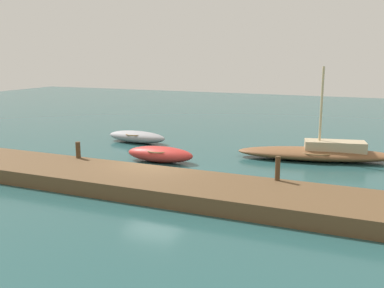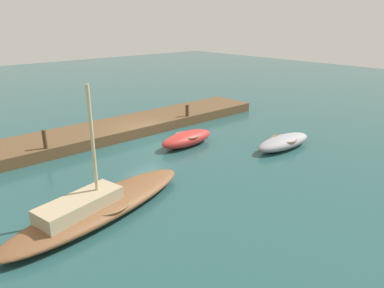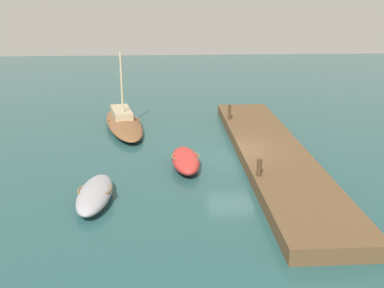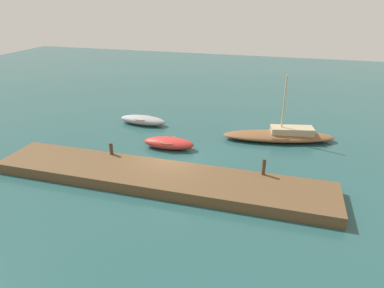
{
  "view_description": "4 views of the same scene",
  "coord_description": "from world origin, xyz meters",
  "px_view_note": "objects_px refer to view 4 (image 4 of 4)",
  "views": [
    {
      "loc": [
        9.1,
        -16.73,
        5.32
      ],
      "look_at": [
        1.17,
        1.57,
        1.25
      ],
      "focal_mm": 41.33,
      "sensor_mm": 36.0,
      "label": 1
    },
    {
      "loc": [
        11.39,
        16.72,
        6.71
      ],
      "look_at": [
        0.29,
        4.27,
        0.85
      ],
      "focal_mm": 33.75,
      "sensor_mm": 36.0,
      "label": 2
    },
    {
      "loc": [
        -21.69,
        3.38,
        8.05
      ],
      "look_at": [
        0.58,
        2.04,
        0.71
      ],
      "focal_mm": 42.88,
      "sensor_mm": 36.0,
      "label": 3
    },
    {
      "loc": [
        6.38,
        -17.31,
        9.71
      ],
      "look_at": [
        0.7,
        2.39,
        0.55
      ],
      "focal_mm": 31.57,
      "sensor_mm": 36.0,
      "label": 4
    }
  ],
  "objects_px": {
    "mooring_post_west": "(111,149)",
    "mooring_post_mid_west": "(264,167)",
    "rowboat_red": "(169,143)",
    "rowboat_grey": "(143,120)",
    "sailboat_brown": "(280,135)"
  },
  "relations": [
    {
      "from": "mooring_post_west",
      "to": "mooring_post_mid_west",
      "type": "height_order",
      "value": "mooring_post_mid_west"
    },
    {
      "from": "rowboat_red",
      "to": "mooring_post_mid_west",
      "type": "height_order",
      "value": "mooring_post_mid_west"
    },
    {
      "from": "rowboat_grey",
      "to": "mooring_post_mid_west",
      "type": "distance_m",
      "value": 12.32
    },
    {
      "from": "rowboat_grey",
      "to": "mooring_post_west",
      "type": "height_order",
      "value": "mooring_post_west"
    },
    {
      "from": "sailboat_brown",
      "to": "mooring_post_west",
      "type": "relative_size",
      "value": 10.76
    },
    {
      "from": "sailboat_brown",
      "to": "mooring_post_mid_west",
      "type": "relative_size",
      "value": 8.72
    },
    {
      "from": "mooring_post_mid_west",
      "to": "rowboat_red",
      "type": "bearing_deg",
      "value": 155.29
    },
    {
      "from": "rowboat_red",
      "to": "mooring_post_mid_west",
      "type": "distance_m",
      "value": 7.3
    },
    {
      "from": "rowboat_grey",
      "to": "rowboat_red",
      "type": "xyz_separation_m",
      "value": [
        3.6,
        -3.83,
        0.04
      ]
    },
    {
      "from": "rowboat_grey",
      "to": "rowboat_red",
      "type": "height_order",
      "value": "rowboat_red"
    },
    {
      "from": "sailboat_brown",
      "to": "mooring_post_west",
      "type": "distance_m",
      "value": 11.92
    },
    {
      "from": "mooring_post_mid_west",
      "to": "rowboat_grey",
      "type": "bearing_deg",
      "value": 146.06
    },
    {
      "from": "rowboat_grey",
      "to": "sailboat_brown",
      "type": "relative_size",
      "value": 0.48
    },
    {
      "from": "rowboat_grey",
      "to": "mooring_post_mid_west",
      "type": "relative_size",
      "value": 4.21
    },
    {
      "from": "sailboat_brown",
      "to": "mooring_post_west",
      "type": "bearing_deg",
      "value": -158.31
    }
  ]
}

